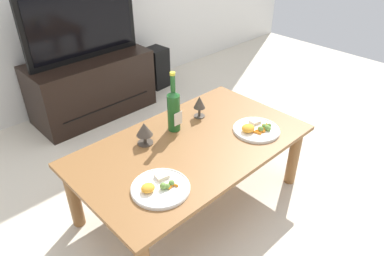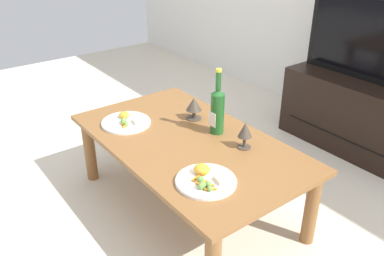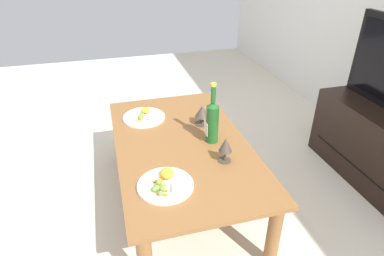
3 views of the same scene
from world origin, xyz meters
name	(u,v)px [view 1 (image 1 of 3)]	position (x,y,z in m)	size (l,w,h in m)	color
ground_plane	(192,200)	(0.00, 0.00, 0.00)	(6.40, 6.40, 0.00)	beige
dining_table	(192,153)	(0.00, 0.00, 0.38)	(1.34, 0.77, 0.44)	brown
tv_stand	(92,86)	(0.15, 1.40, 0.26)	(1.01, 0.47, 0.51)	black
tv_screen	(81,23)	(0.15, 1.40, 0.80)	(0.95, 0.05, 0.58)	black
floor_speaker	(157,68)	(0.90, 1.45, 0.20)	(0.19, 0.19, 0.40)	black
wine_bottle	(174,109)	(0.03, 0.18, 0.58)	(0.07, 0.08, 0.37)	#1E5923
goblet_left	(144,130)	(-0.19, 0.18, 0.53)	(0.09, 0.09, 0.13)	#473D33
goblet_right	(199,103)	(0.24, 0.18, 0.54)	(0.07, 0.07, 0.14)	#473D33
dinner_plate_left	(160,187)	(-0.37, -0.17, 0.45)	(0.28, 0.28, 0.05)	white
dinner_plate_right	(256,129)	(0.37, -0.17, 0.45)	(0.28, 0.28, 0.06)	white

